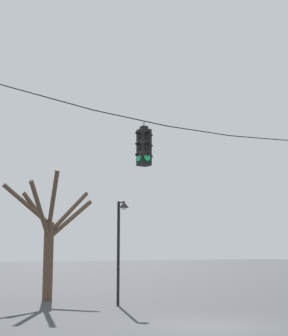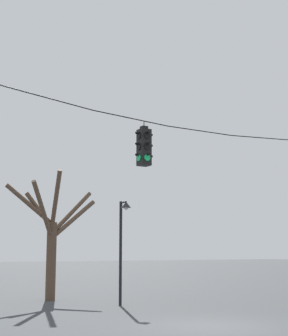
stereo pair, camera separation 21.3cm
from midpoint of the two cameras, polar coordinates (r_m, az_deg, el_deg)
The scene contains 5 objects.
ground_plane at distance 16.15m, azimuth 7.23°, elevation -16.99°, with size 200.00×200.00×0.00m, color #383A3D.
span_wire at distance 16.87m, azimuth 5.85°, elevation 5.03°, with size 17.93×0.03×0.87m.
traffic_light_near_right_pole at distance 15.46m, azimuth -0.40°, elevation 2.35°, with size 0.58×0.58×1.36m.
street_lamp at distance 21.54m, azimuth -2.87°, elevation -7.00°, with size 0.41×0.72×4.29m.
bare_tree at distance 24.28m, azimuth -10.71°, elevation -7.38°, with size 4.54×2.48×5.82m.
Camera 1 is at (-10.06, -12.46, 2.20)m, focal length 55.00 mm.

